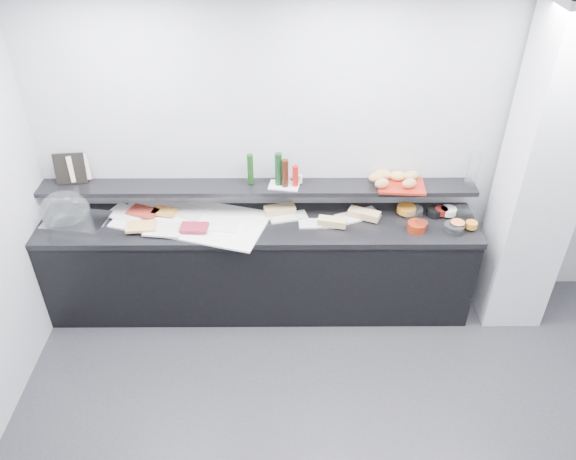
{
  "coord_description": "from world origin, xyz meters",
  "views": [
    {
      "loc": [
        -0.47,
        -2.11,
        3.51
      ],
      "look_at": [
        -0.45,
        1.45,
        1.0
      ],
      "focal_mm": 35.0,
      "sensor_mm": 36.0,
      "label": 1
    }
  ],
  "objects_px": {
    "cloche_base": "(77,221)",
    "sandwich_plate_mid": "(318,223)",
    "bread_tray": "(401,186)",
    "carafe": "(473,170)",
    "condiment_tray": "(284,186)",
    "framed_print": "(70,169)"
  },
  "relations": [
    {
      "from": "condiment_tray",
      "to": "carafe",
      "type": "bearing_deg",
      "value": 9.18
    },
    {
      "from": "bread_tray",
      "to": "carafe",
      "type": "xyz_separation_m",
      "value": [
        0.57,
        0.01,
        0.14
      ]
    },
    {
      "from": "condiment_tray",
      "to": "sandwich_plate_mid",
      "type": "bearing_deg",
      "value": -25.26
    },
    {
      "from": "sandwich_plate_mid",
      "to": "bread_tray",
      "type": "xyz_separation_m",
      "value": [
        0.68,
        0.18,
        0.25
      ]
    },
    {
      "from": "bread_tray",
      "to": "carafe",
      "type": "distance_m",
      "value": 0.58
    },
    {
      "from": "sandwich_plate_mid",
      "to": "framed_print",
      "type": "relative_size",
      "value": 1.19
    },
    {
      "from": "bread_tray",
      "to": "carafe",
      "type": "height_order",
      "value": "carafe"
    },
    {
      "from": "sandwich_plate_mid",
      "to": "carafe",
      "type": "xyz_separation_m",
      "value": [
        1.25,
        0.19,
        0.39
      ]
    },
    {
      "from": "carafe",
      "to": "bread_tray",
      "type": "bearing_deg",
      "value": -178.88
    },
    {
      "from": "condiment_tray",
      "to": "carafe",
      "type": "relative_size",
      "value": 0.82
    },
    {
      "from": "condiment_tray",
      "to": "cloche_base",
      "type": "bearing_deg",
      "value": -165.14
    },
    {
      "from": "cloche_base",
      "to": "sandwich_plate_mid",
      "type": "relative_size",
      "value": 1.6
    },
    {
      "from": "bread_tray",
      "to": "carafe",
      "type": "bearing_deg",
      "value": 5.57
    },
    {
      "from": "framed_print",
      "to": "carafe",
      "type": "distance_m",
      "value": 3.28
    },
    {
      "from": "framed_print",
      "to": "carafe",
      "type": "bearing_deg",
      "value": -7.25
    },
    {
      "from": "condiment_tray",
      "to": "bread_tray",
      "type": "height_order",
      "value": "bread_tray"
    },
    {
      "from": "framed_print",
      "to": "bread_tray",
      "type": "height_order",
      "value": "framed_print"
    },
    {
      "from": "sandwich_plate_mid",
      "to": "carafe",
      "type": "distance_m",
      "value": 1.32
    },
    {
      "from": "framed_print",
      "to": "carafe",
      "type": "xyz_separation_m",
      "value": [
        3.28,
        -0.07,
        0.02
      ]
    },
    {
      "from": "sandwich_plate_mid",
      "to": "condiment_tray",
      "type": "relative_size",
      "value": 1.27
    },
    {
      "from": "framed_print",
      "to": "carafe",
      "type": "height_order",
      "value": "carafe"
    },
    {
      "from": "sandwich_plate_mid",
      "to": "bread_tray",
      "type": "relative_size",
      "value": 0.81
    }
  ]
}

